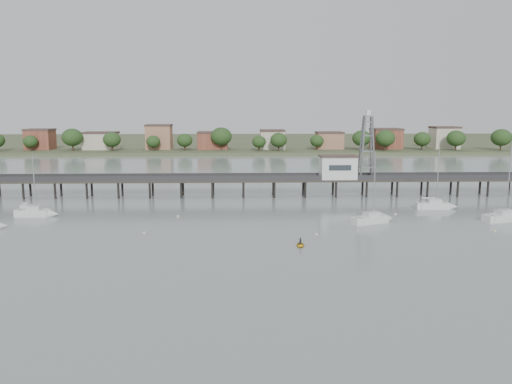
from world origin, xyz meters
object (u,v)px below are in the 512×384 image
white_tender (29,207)px  sailboat_b (40,213)px  pier (228,180)px  sailboat_c (377,219)px  sailboat_e (440,206)px  lattice_tower (367,147)px  sailboat_d (510,217)px  yellow_dinghy (300,246)px

white_tender → sailboat_b: bearing=-51.9°
pier → sailboat_c: size_ratio=11.50×
pier → sailboat_e: sailboat_e is taller
pier → lattice_tower: (31.50, 0.00, 7.31)m
pier → sailboat_b: 40.07m
sailboat_c → sailboat_d: bearing=-22.0°
pier → white_tender: 41.62m
pier → yellow_dinghy: 43.93m
lattice_tower → sailboat_c: (-4.82, -27.28, -10.46)m
lattice_tower → sailboat_e: size_ratio=1.26×
sailboat_b → yellow_dinghy: size_ratio=4.90×
sailboat_d → yellow_dinghy: size_ratio=5.84×
pier → white_tender: size_ratio=41.70×
sailboat_c → sailboat_d: (24.41, 1.05, -0.01)m
lattice_tower → yellow_dinghy: bearing=-115.4°
sailboat_b → yellow_dinghy: 50.80m
sailboat_b → sailboat_d: sailboat_d is taller
yellow_dinghy → sailboat_b: bearing=161.0°
lattice_tower → yellow_dinghy: lattice_tower is taller
lattice_tower → sailboat_b: lattice_tower is taller
sailboat_c → sailboat_e: bearing=11.7°
lattice_tower → sailboat_b: 69.74m
sailboat_c → yellow_dinghy: (-15.26, -14.97, -0.64)m
sailboat_d → white_tender: size_ratio=3.98×
pier → lattice_tower: bearing=0.0°
sailboat_b → white_tender: (-5.07, 7.53, -0.23)m
lattice_tower → sailboat_d: (19.59, -26.22, -10.46)m
sailboat_c → white_tender: bearing=143.2°
sailboat_c → sailboat_e: sailboat_c is taller
sailboat_e → sailboat_c: bearing=-140.0°
sailboat_e → yellow_dinghy: size_ratio=5.01×
sailboat_d → yellow_dinghy: sailboat_d is taller
white_tender → sailboat_e: bearing=2.1°
sailboat_b → sailboat_d: 85.69m
sailboat_d → lattice_tower: bearing=108.3°
sailboat_b → sailboat_e: bearing=5.4°
yellow_dinghy → sailboat_c: bearing=51.0°
pier → sailboat_d: (51.09, -26.22, -3.16)m
sailboat_d → yellow_dinghy: 42.78m
sailboat_c → sailboat_d: size_ratio=0.91×
lattice_tower → sailboat_b: size_ratio=1.29×
sailboat_d → sailboat_b: bearing=157.6°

